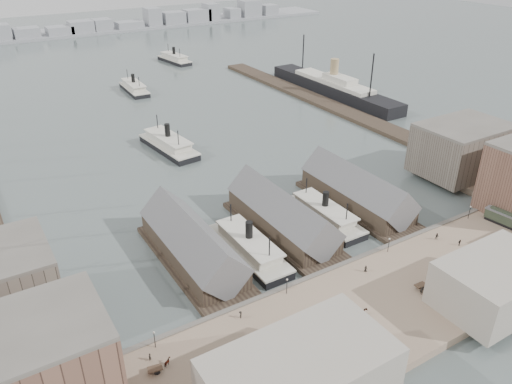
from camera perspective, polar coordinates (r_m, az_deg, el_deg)
ground at (r=123.15m, az=7.41°, el=-8.05°), size 900.00×900.00×0.00m
quay at (r=111.29m, az=13.97°, el=-12.61°), size 180.00×30.00×2.00m
seawall at (r=119.33m, az=9.00°, el=-8.82°), size 180.00×1.20×2.30m
east_wharf at (r=230.40m, az=8.85°, el=9.58°), size 10.00×180.00×1.60m
ferry_shed_west at (r=121.06m, az=-7.28°, el=-6.06°), size 14.00×42.00×12.60m
ferry_shed_center at (r=131.80m, az=3.00°, el=-2.79°), size 14.00×42.00×12.60m
ferry_shed_east at (r=146.42m, az=11.43°, el=-0.02°), size 14.00×42.00×12.60m
warehouse_east_back at (r=172.89m, az=22.43°, el=4.57°), size 28.00×20.00×15.00m
street_bldg_center at (r=115.68m, az=25.72°, el=-9.39°), size 24.00×16.00×10.00m
street_bldg_west at (r=85.04m, az=5.02°, el=-20.82°), size 30.00×16.00×12.00m
lamp_post_far_w at (r=98.25m, az=-11.55°, el=-15.87°), size 0.44×0.44×3.92m
lamp_post_near_w at (r=108.47m, az=3.56°, el=-10.37°), size 0.44×0.44×3.92m
lamp_post_near_e at (r=125.22m, az=14.96°, el=-5.58°), size 0.44×0.44×3.92m
lamp_post_far_e at (r=146.26m, az=23.26°, el=-1.89°), size 0.44×0.44×3.92m
far_shore at (r=420.44m, az=-23.56°, el=16.38°), size 500.00×40.00×15.72m
ferry_docked_west at (r=123.65m, az=-0.78°, el=-6.28°), size 8.44×28.15×10.05m
ferry_docked_east at (r=138.68m, az=7.83°, el=-2.50°), size 8.10×27.00×9.64m
ferry_open_near at (r=185.00m, az=-9.96°, el=5.44°), size 12.27×30.93×10.76m
ferry_open_mid at (r=259.46m, az=-13.76°, el=11.52°), size 8.88×26.81×9.48m
ferry_open_far at (r=316.32m, az=-9.31°, el=14.81°), size 11.91×28.21×9.76m
ocean_steamer at (r=251.04m, az=8.82°, el=11.80°), size 11.75×85.88×17.18m
tram at (r=147.76m, az=26.40°, el=-2.73°), size 3.80×9.92×3.44m
horse_cart_left at (r=95.80m, az=-10.51°, el=-18.78°), size 4.76×2.18×1.52m
horse_cart_center at (r=105.91m, az=11.77°, el=-13.45°), size 5.01×2.34×1.64m
horse_cart_right at (r=117.64m, az=18.86°, el=-9.80°), size 4.61×1.73×1.52m
pedestrian_0 at (r=97.41m, az=-12.04°, el=-17.96°), size 0.75×0.71×1.65m
pedestrian_1 at (r=94.14m, az=-0.71°, el=-19.16°), size 1.03×0.94×1.72m
pedestrian_2 at (r=103.63m, az=-1.78°, el=-13.84°), size 1.20×1.14×1.64m
pedestrian_3 at (r=100.69m, az=6.71°, el=-15.56°), size 1.06×0.68×1.68m
pedestrian_4 at (r=118.33m, az=12.43°, el=-8.55°), size 0.85×0.91×1.57m
pedestrian_5 at (r=114.86m, az=18.40°, el=-10.65°), size 0.57×0.72×1.83m
pedestrian_6 at (r=134.54m, az=19.99°, el=-4.80°), size 1.12×1.11×1.83m
pedestrian_7 at (r=131.76m, az=26.53°, el=-7.01°), size 0.89×1.22×1.69m
pedestrian_8 at (r=134.29m, az=22.25°, el=-5.36°), size 1.03×0.57×1.67m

